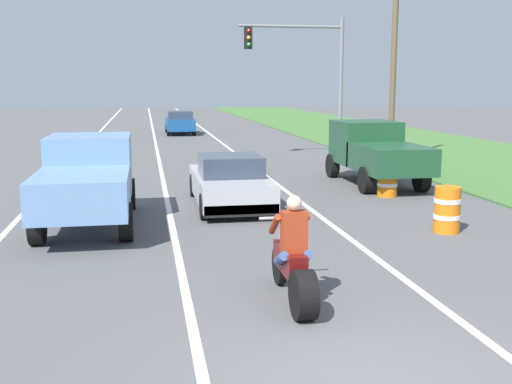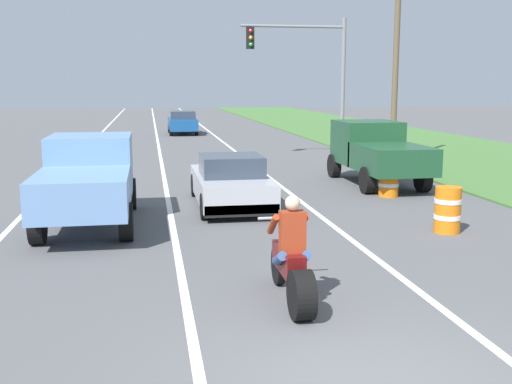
# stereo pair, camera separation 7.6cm
# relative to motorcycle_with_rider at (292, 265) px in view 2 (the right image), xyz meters

# --- Properties ---
(lane_stripe_left_solid) EXTENTS (0.14, 120.00, 0.01)m
(lane_stripe_left_solid) POSITION_rel_motorcycle_with_rider_xyz_m (-5.12, 17.35, -0.59)
(lane_stripe_left_solid) COLOR white
(lane_stripe_left_solid) RESTS_ON ground
(lane_stripe_right_solid) EXTENTS (0.14, 120.00, 0.01)m
(lane_stripe_right_solid) POSITION_rel_motorcycle_with_rider_xyz_m (2.08, 17.35, -0.59)
(lane_stripe_right_solid) COLOR white
(lane_stripe_right_solid) RESTS_ON ground
(lane_stripe_centre_dashed) EXTENTS (0.14, 120.00, 0.01)m
(lane_stripe_centre_dashed) POSITION_rel_motorcycle_with_rider_xyz_m (-1.52, 17.35, -0.59)
(lane_stripe_centre_dashed) COLOR white
(lane_stripe_centre_dashed) RESTS_ON ground
(grass_verge_right) EXTENTS (10.00, 120.00, 0.06)m
(grass_verge_right) POSITION_rel_motorcycle_with_rider_xyz_m (12.20, 17.35, -0.56)
(grass_verge_right) COLOR #477538
(grass_verge_right) RESTS_ON ground
(motorcycle_with_rider) EXTENTS (0.70, 2.21, 1.62)m
(motorcycle_with_rider) POSITION_rel_motorcycle_with_rider_xyz_m (0.00, 0.00, 0.00)
(motorcycle_with_rider) COLOR black
(motorcycle_with_rider) RESTS_ON ground
(sports_car_silver) EXTENTS (1.84, 4.30, 1.37)m
(sports_car_silver) POSITION_rel_motorcycle_with_rider_xyz_m (0.09, 7.51, 0.04)
(sports_car_silver) COLOR #B7B7BC
(sports_car_silver) RESTS_ON ground
(pickup_truck_left_lane_light_blue) EXTENTS (2.02, 4.80, 1.98)m
(pickup_truck_left_lane_light_blue) POSITION_rel_motorcycle_with_rider_xyz_m (-3.38, 5.84, 0.51)
(pickup_truck_left_lane_light_blue) COLOR #6B93C6
(pickup_truck_left_lane_light_blue) RESTS_ON ground
(pickup_truck_right_shoulder_dark_green) EXTENTS (2.02, 4.80, 1.98)m
(pickup_truck_right_shoulder_dark_green) POSITION_rel_motorcycle_with_rider_xyz_m (5.17, 10.33, 0.51)
(pickup_truck_right_shoulder_dark_green) COLOR #1E4C2D
(pickup_truck_right_shoulder_dark_green) RESTS_ON ground
(traffic_light_mast_near) EXTENTS (4.58, 0.34, 6.00)m
(traffic_light_mast_near) POSITION_rel_motorcycle_with_rider_xyz_m (5.00, 17.87, 3.40)
(traffic_light_mast_near) COLOR gray
(traffic_light_mast_near) RESTS_ON ground
(utility_pole_roadside) EXTENTS (0.24, 0.24, 8.88)m
(utility_pole_roadside) POSITION_rel_motorcycle_with_rider_xyz_m (7.97, 15.87, 3.85)
(utility_pole_roadside) COLOR brown
(utility_pole_roadside) RESTS_ON ground
(construction_barrel_nearest) EXTENTS (0.58, 0.58, 1.00)m
(construction_barrel_nearest) POSITION_rel_motorcycle_with_rider_xyz_m (4.34, 3.79, -0.09)
(construction_barrel_nearest) COLOR orange
(construction_barrel_nearest) RESTS_ON ground
(construction_barrel_mid) EXTENTS (0.58, 0.58, 1.00)m
(construction_barrel_mid) POSITION_rel_motorcycle_with_rider_xyz_m (4.73, 8.16, -0.09)
(construction_barrel_mid) COLOR orange
(construction_barrel_mid) RESTS_ON ground
(distant_car_far_ahead) EXTENTS (1.80, 4.00, 1.50)m
(distant_car_far_ahead) POSITION_rel_motorcycle_with_rider_xyz_m (0.16, 32.03, 0.18)
(distant_car_far_ahead) COLOR #194C8C
(distant_car_far_ahead) RESTS_ON ground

